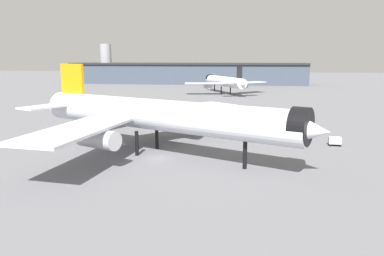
{
  "coord_description": "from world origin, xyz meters",
  "views": [
    {
      "loc": [
        17.06,
        -62.29,
        17.58
      ],
      "look_at": [
        6.26,
        0.27,
        5.71
      ],
      "focal_mm": 34.65,
      "sensor_mm": 36.0,
      "label": 1
    }
  ],
  "objects_px": {
    "airliner_near_gate": "(156,115)",
    "service_truck_front": "(158,116)",
    "baggage_cart_trailing": "(335,141)",
    "traffic_cone_near_nose": "(43,130)",
    "airliner_far_taxiway": "(225,81)",
    "traffic_cone_wingtip": "(238,123)"
  },
  "relations": [
    {
      "from": "traffic_cone_near_nose",
      "to": "service_truck_front",
      "type": "bearing_deg",
      "value": 39.87
    },
    {
      "from": "airliner_near_gate",
      "to": "traffic_cone_wingtip",
      "type": "distance_m",
      "value": 37.97
    },
    {
      "from": "airliner_far_taxiway",
      "to": "baggage_cart_trailing",
      "type": "distance_m",
      "value": 117.13
    },
    {
      "from": "baggage_cart_trailing",
      "to": "traffic_cone_wingtip",
      "type": "relative_size",
      "value": 3.11
    },
    {
      "from": "baggage_cart_trailing",
      "to": "traffic_cone_wingtip",
      "type": "bearing_deg",
      "value": -46.68
    },
    {
      "from": "airliner_near_gate",
      "to": "traffic_cone_near_nose",
      "type": "relative_size",
      "value": 83.27
    },
    {
      "from": "airliner_far_taxiway",
      "to": "traffic_cone_wingtip",
      "type": "bearing_deg",
      "value": 159.7
    },
    {
      "from": "service_truck_front",
      "to": "baggage_cart_trailing",
      "type": "bearing_deg",
      "value": -109.13
    },
    {
      "from": "service_truck_front",
      "to": "airliner_near_gate",
      "type": "bearing_deg",
      "value": -156.18
    },
    {
      "from": "airliner_near_gate",
      "to": "traffic_cone_wingtip",
      "type": "xyz_separation_m",
      "value": [
        13.61,
        34.77,
        -6.91
      ]
    },
    {
      "from": "airliner_near_gate",
      "to": "airliner_far_taxiway",
      "type": "height_order",
      "value": "airliner_near_gate"
    },
    {
      "from": "baggage_cart_trailing",
      "to": "traffic_cone_near_nose",
      "type": "xyz_separation_m",
      "value": [
        -67.76,
        3.61,
        -0.62
      ]
    },
    {
      "from": "traffic_cone_near_nose",
      "to": "traffic_cone_wingtip",
      "type": "distance_m",
      "value": 50.56
    },
    {
      "from": "airliner_near_gate",
      "to": "airliner_far_taxiway",
      "type": "bearing_deg",
      "value": 111.78
    },
    {
      "from": "airliner_far_taxiway",
      "to": "baggage_cart_trailing",
      "type": "bearing_deg",
      "value": 168.43
    },
    {
      "from": "airliner_far_taxiway",
      "to": "service_truck_front",
      "type": "relative_size",
      "value": 7.8
    },
    {
      "from": "airliner_near_gate",
      "to": "service_truck_front",
      "type": "bearing_deg",
      "value": 127.24
    },
    {
      "from": "traffic_cone_wingtip",
      "to": "airliner_far_taxiway",
      "type": "bearing_deg",
      "value": 97.3
    },
    {
      "from": "airliner_far_taxiway",
      "to": "baggage_cart_trailing",
      "type": "height_order",
      "value": "airliner_far_taxiway"
    },
    {
      "from": "traffic_cone_wingtip",
      "to": "service_truck_front",
      "type": "bearing_deg",
      "value": 176.35
    },
    {
      "from": "airliner_near_gate",
      "to": "traffic_cone_near_nose",
      "type": "bearing_deg",
      "value": 176.9
    },
    {
      "from": "baggage_cart_trailing",
      "to": "traffic_cone_wingtip",
      "type": "distance_m",
      "value": 30.39
    }
  ]
}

